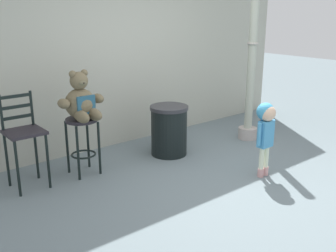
# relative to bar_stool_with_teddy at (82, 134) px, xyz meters

# --- Properties ---
(ground_plane) EXTENTS (24.00, 24.00, 0.00)m
(ground_plane) POSITION_rel_bar_stool_with_teddy_xyz_m (1.17, -1.37, -0.52)
(ground_plane) COLOR slate
(building_wall) EXTENTS (6.56, 0.30, 3.26)m
(building_wall) POSITION_rel_bar_stool_with_teddy_xyz_m (1.17, 0.85, 1.11)
(building_wall) COLOR #ABAD9D
(building_wall) RESTS_ON ground_plane
(bar_stool_with_teddy) EXTENTS (0.39, 0.39, 0.73)m
(bar_stool_with_teddy) POSITION_rel_bar_stool_with_teddy_xyz_m (0.00, 0.00, 0.00)
(bar_stool_with_teddy) COLOR #252128
(bar_stool_with_teddy) RESTS_ON ground_plane
(teddy_bear) EXTENTS (0.58, 0.52, 0.60)m
(teddy_bear) POSITION_rel_bar_stool_with_teddy_xyz_m (0.00, -0.03, 0.42)
(teddy_bear) COLOR brown
(teddy_bear) RESTS_ON bar_stool_with_teddy
(child_walking) EXTENTS (0.30, 0.24, 0.94)m
(child_walking) POSITION_rel_bar_stool_with_teddy_xyz_m (1.69, -1.49, 0.16)
(child_walking) COLOR #D39998
(child_walking) RESTS_ON ground_plane
(trash_bin) EXTENTS (0.54, 0.54, 0.71)m
(trash_bin) POSITION_rel_bar_stool_with_teddy_xyz_m (1.27, -0.15, -0.16)
(trash_bin) COLOR black
(trash_bin) RESTS_ON ground_plane
(lamppost) EXTENTS (0.30, 0.30, 2.60)m
(lamppost) POSITION_rel_bar_stool_with_teddy_xyz_m (2.70, -0.40, 0.49)
(lamppost) COLOR #AA9F9B
(lamppost) RESTS_ON ground_plane
(bar_chair_empty) EXTENTS (0.41, 0.41, 1.10)m
(bar_chair_empty) POSITION_rel_bar_stool_with_teddy_xyz_m (-0.69, 0.08, 0.11)
(bar_chair_empty) COLOR #252128
(bar_chair_empty) RESTS_ON ground_plane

